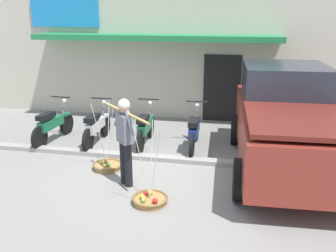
{
  "coord_description": "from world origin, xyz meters",
  "views": [
    {
      "loc": [
        1.69,
        -6.73,
        3.19
      ],
      "look_at": [
        0.22,
        0.6,
        0.85
      ],
      "focal_mm": 38.99,
      "sensor_mm": 36.0,
      "label": 1
    }
  ],
  "objects": [
    {
      "name": "fruit_basket_right_side",
      "position": [
        0.27,
        -1.22,
        0.08
      ],
      "size": [
        0.63,
        0.63,
        1.45
      ],
      "color": "#9E7542",
      "rests_on": "ground"
    },
    {
      "name": "parked_truck",
      "position": [
        2.68,
        0.87,
        1.03
      ],
      "size": [
        2.32,
        4.78,
        2.1
      ],
      "color": "maroon",
      "rests_on": "ground"
    },
    {
      "name": "fruit_vendor",
      "position": [
        -0.35,
        -0.6,
        0.98
      ],
      "size": [
        1.27,
        1.28,
        1.7
      ],
      "color": "black",
      "rests_on": "ground"
    },
    {
      "name": "fruit_basket_left_side",
      "position": [
        -0.97,
        0.03,
        0.07
      ],
      "size": [
        0.63,
        0.63,
        1.45
      ],
      "color": "#9E7542",
      "rests_on": "ground"
    },
    {
      "name": "ground_plane",
      "position": [
        0.0,
        0.0,
        0.0
      ],
      "size": [
        90.0,
        90.0,
        0.0
      ],
      "primitive_type": "plane",
      "color": "gray"
    },
    {
      "name": "storefront_building",
      "position": [
        -0.79,
        6.64,
        2.1
      ],
      "size": [
        13.0,
        6.0,
        4.2
      ],
      "color": "beige",
      "rests_on": "ground"
    },
    {
      "name": "motorcycle_nearest_shop",
      "position": [
        -2.93,
        1.37,
        0.45
      ],
      "size": [
        0.54,
        1.82,
        1.09
      ],
      "color": "black",
      "rests_on": "ground"
    },
    {
      "name": "motorcycle_second_in_row",
      "position": [
        -1.77,
        1.43,
        0.45
      ],
      "size": [
        0.54,
        1.82,
        1.09
      ],
      "color": "black",
      "rests_on": "ground"
    },
    {
      "name": "motorcycle_end_of_row",
      "position": [
        0.68,
        1.57,
        0.45
      ],
      "size": [
        0.54,
        1.82,
        1.09
      ],
      "color": "black",
      "rests_on": "ground"
    },
    {
      "name": "motorcycle_third_in_row",
      "position": [
        -0.54,
        1.58,
        0.45
      ],
      "size": [
        0.54,
        1.82,
        1.09
      ],
      "color": "black",
      "rests_on": "ground"
    },
    {
      "name": "sidewalk_curb",
      "position": [
        0.0,
        0.7,
        0.05
      ],
      "size": [
        20.0,
        0.24,
        0.1
      ],
      "primitive_type": "cube",
      "color": "gray",
      "rests_on": "ground"
    }
  ]
}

